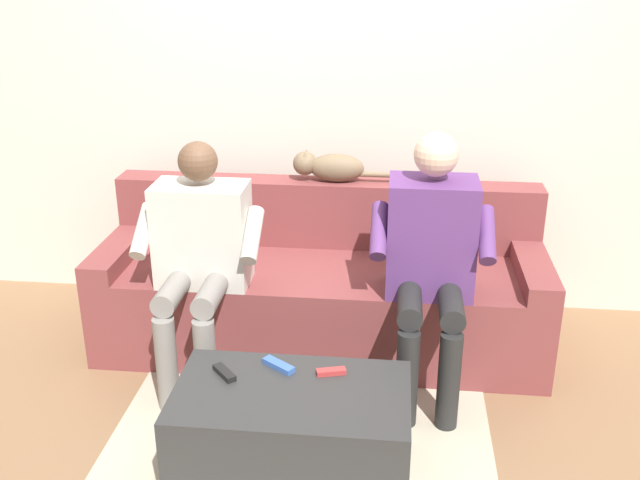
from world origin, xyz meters
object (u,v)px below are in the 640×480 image
remote_red (331,372)px  cat_on_backrest (329,167)px  remote_black (224,373)px  person_right_seated (199,249)px  person_left_seated (431,250)px  coffee_table (292,434)px  couch (322,289)px  remote_blue (279,365)px

remote_red → cat_on_backrest: bearing=80.6°
remote_black → person_right_seated: bearing=-19.0°
remote_red → remote_black: size_ratio=0.90×
person_left_seated → remote_black: (0.82, 0.67, -0.28)m
coffee_table → person_left_seated: (-0.54, -0.75, 0.49)m
couch → remote_blue: size_ratio=15.40×
person_left_seated → person_right_seated: 1.08m
person_right_seated → couch: bearing=-144.9°
couch → coffee_table: size_ratio=2.50×
person_right_seated → cat_on_backrest: size_ratio=2.19×
cat_on_backrest → remote_black: 1.40m
remote_red → coffee_table: bearing=-151.9°
person_right_seated → remote_red: person_right_seated is taller
coffee_table → remote_blue: size_ratio=6.15×
coffee_table → remote_blue: remote_blue is taller
person_left_seated → remote_red: size_ratio=10.51×
couch → person_right_seated: bearing=35.1°
remote_blue → person_left_seated: bearing=-100.3°
remote_red → couch: bearing=82.8°
cat_on_backrest → remote_red: 1.33m
person_right_seated → remote_blue: (-0.46, 0.57, -0.25)m
couch → remote_red: 0.99m
remote_black → couch: bearing=-55.8°
remote_black → coffee_table: bearing=-146.6°
person_left_seated → remote_black: size_ratio=9.42×
coffee_table → remote_blue: bearing=-64.6°
remote_blue → coffee_table: bearing=151.2°
coffee_table → remote_black: size_ratio=7.00×
cat_on_backrest → coffee_table: bearing=89.5°
remote_blue → remote_black: bearing=56.5°
person_left_seated → remote_red: person_left_seated is taller
coffee_table → remote_red: remote_red is taller
remote_black → remote_red: bearing=-123.3°
person_right_seated → remote_black: person_right_seated is taller
couch → cat_on_backrest: 0.65m
coffee_table → person_right_seated: person_right_seated is taller
person_left_seated → remote_blue: bearing=43.9°
coffee_table → cat_on_backrest: 1.53m
cat_on_backrest → remote_blue: size_ratio=3.57×
person_right_seated → remote_red: 0.94m
person_left_seated → cat_on_backrest: (0.53, -0.62, 0.20)m
cat_on_backrest → remote_blue: (0.09, 1.21, -0.48)m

